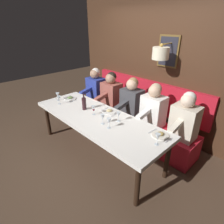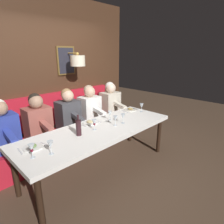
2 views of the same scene
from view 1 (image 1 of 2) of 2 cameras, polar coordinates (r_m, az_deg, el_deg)
name	(u,v)px [view 1 (image 1 of 2)]	position (r m, az deg, el deg)	size (l,w,h in m)	color
ground_plane	(98,152)	(3.50, -4.27, -12.26)	(12.00, 12.00, 0.00)	#4C3828
dining_table	(97,120)	(3.12, -4.68, -2.46)	(0.90, 2.56, 0.74)	white
banquette_bench	(130,125)	(3.90, 5.67, -3.95)	(0.52, 2.76, 0.45)	red
back_wall_panel	(151,66)	(3.92, 12.15, 13.73)	(0.59, 3.96, 2.90)	#422819
diner_nearest	(185,118)	(3.11, 21.72, -1.66)	(0.60, 0.40, 0.79)	beige
diner_near	(153,107)	(3.35, 12.73, 1.65)	(0.60, 0.40, 0.79)	white
diner_middle	(132,99)	(3.63, 6.12, 4.05)	(0.60, 0.40, 0.79)	#3D3D42
diner_far	(111,92)	(4.00, -0.31, 6.33)	(0.60, 0.40, 0.79)	#934C42
diner_farthest	(96,86)	(4.37, -5.12, 7.97)	(0.60, 0.40, 0.79)	#283893
place_setting_0	(70,98)	(3.90, -12.88, 4.20)	(0.24, 0.32, 0.05)	silver
place_setting_1	(109,111)	(3.24, -0.84, 0.22)	(0.24, 0.33, 0.05)	white
place_setting_2	(160,135)	(2.67, 14.76, -6.84)	(0.24, 0.32, 0.05)	silver
wine_glass_0	(119,115)	(2.89, 2.07, -0.83)	(0.07, 0.07, 0.16)	silver
wine_glass_1	(94,108)	(3.12, -5.73, 1.13)	(0.07, 0.07, 0.16)	silver
wine_glass_2	(58,95)	(3.85, -16.52, 5.08)	(0.07, 0.07, 0.16)	silver
wine_glass_3	(59,98)	(3.66, -16.15, 4.08)	(0.07, 0.07, 0.16)	silver
wine_glass_4	(103,117)	(2.82, -2.94, -1.58)	(0.07, 0.07, 0.16)	silver
wine_glass_5	(109,121)	(2.71, -0.95, -2.86)	(0.07, 0.07, 0.16)	silver
wine_glass_6	(158,137)	(2.42, 13.99, -7.51)	(0.07, 0.07, 0.16)	silver
wine_bottle	(84,103)	(3.33, -8.67, 2.63)	(0.08, 0.08, 0.30)	#33191E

